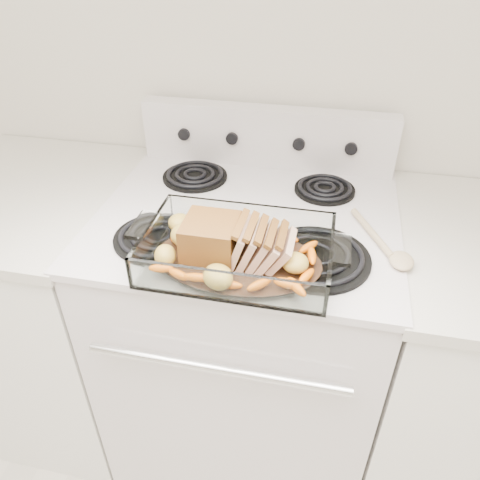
% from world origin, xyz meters
% --- Properties ---
extents(electric_range, '(0.78, 0.70, 1.12)m').
position_xyz_m(electric_range, '(0.00, 1.66, 0.48)').
color(electric_range, silver).
rests_on(electric_range, ground).
extents(counter_left, '(0.58, 0.68, 0.93)m').
position_xyz_m(counter_left, '(-0.67, 1.66, 0.47)').
color(counter_left, white).
rests_on(counter_left, ground).
extents(counter_right, '(0.58, 0.68, 0.93)m').
position_xyz_m(counter_right, '(0.67, 1.66, 0.47)').
color(counter_right, white).
rests_on(counter_right, ground).
extents(baking_dish, '(0.40, 0.27, 0.08)m').
position_xyz_m(baking_dish, '(0.02, 1.43, 0.96)').
color(baking_dish, white).
rests_on(baking_dish, electric_range).
extents(pork_roast, '(0.24, 0.12, 0.09)m').
position_xyz_m(pork_roast, '(-0.00, 1.43, 1.00)').
color(pork_roast, brown).
rests_on(pork_roast, baking_dish).
extents(roast_vegetables, '(0.37, 0.20, 0.05)m').
position_xyz_m(roast_vegetables, '(0.02, 1.47, 0.97)').
color(roast_vegetables, '#ED6600').
rests_on(roast_vegetables, baking_dish).
extents(wooden_spoon, '(0.14, 0.23, 0.02)m').
position_xyz_m(wooden_spoon, '(0.35, 1.56, 0.95)').
color(wooden_spoon, tan).
rests_on(wooden_spoon, electric_range).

